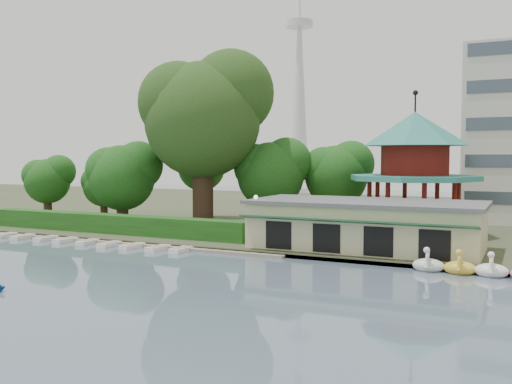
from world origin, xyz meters
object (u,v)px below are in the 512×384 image
Objects in this scene: boathouse at (366,224)px; big_tree at (205,111)px; dock at (113,242)px; pavilion at (414,161)px.

big_tree reaches higher than boathouse.
dock is 22.62m from boathouse.
dock is 29.14m from pavilion.
boathouse is 22.32m from big_tree.
big_tree is (-18.84, 6.22, 10.24)m from boathouse.
dock is 16.94m from big_tree.
boathouse is (22.00, 4.77, 2.25)m from dock.
pavilion is at bearing 78.72° from boathouse.
big_tree reaches higher than pavilion.
big_tree is at bearing -169.65° from pavilion.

